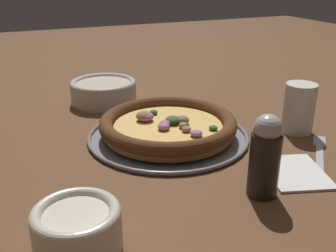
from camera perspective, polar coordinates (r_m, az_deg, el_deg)
name	(u,v)px	position (r m, az deg, el deg)	size (l,w,h in m)	color
ground_plane	(168,138)	(0.76, 0.00, -1.71)	(3.00, 3.00, 0.00)	brown
pizza_tray	(168,136)	(0.76, 0.00, -1.40)	(0.31, 0.31, 0.01)	gray
pizza	(168,125)	(0.75, -0.02, 0.15)	(0.26, 0.26, 0.04)	#A86B33
bowl_near	(104,91)	(0.96, -9.33, 5.08)	(0.16, 0.16, 0.06)	beige
bowl_far	(77,227)	(0.48, -13.04, -14.10)	(0.10, 0.10, 0.06)	beige
drinking_cup	(299,108)	(0.82, 18.47, 2.47)	(0.06, 0.06, 0.10)	silver
napkin	(295,171)	(0.67, 17.96, -6.23)	(0.14, 0.12, 0.01)	white
fork	(320,151)	(0.76, 21.15, -3.38)	(0.13, 0.12, 0.00)	#B7B7BC
pepper_shaker	(265,156)	(0.57, 13.90, -4.27)	(0.04, 0.04, 0.12)	black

